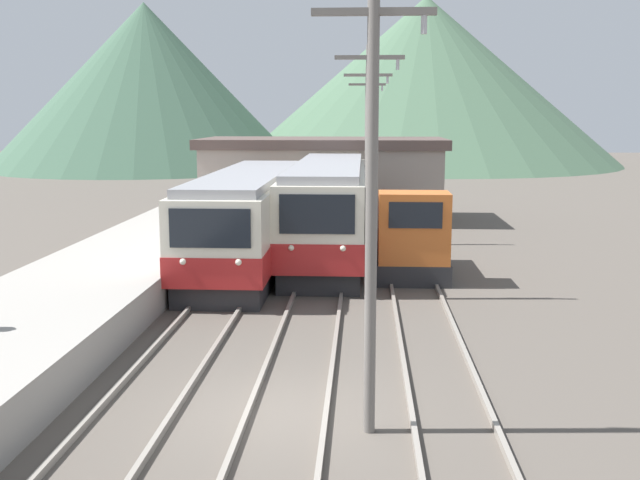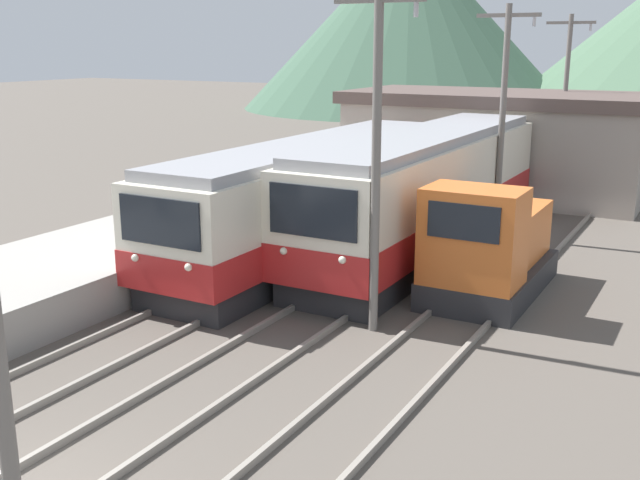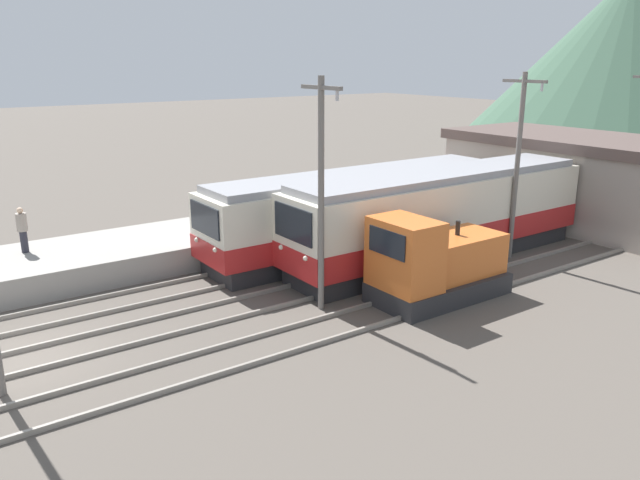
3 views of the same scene
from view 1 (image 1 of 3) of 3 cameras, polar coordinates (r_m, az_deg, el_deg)
ground_plane at (r=14.28m, az=-3.29°, el=-12.98°), size 200.00×200.00×0.00m
track_left at (r=14.76m, az=-13.60°, el=-12.17°), size 1.54×60.00×0.14m
track_center at (r=14.23m, az=-2.47°, el=-12.75°), size 1.54×60.00×0.14m
track_right at (r=14.26m, az=9.93°, el=-12.84°), size 1.54×60.00×0.14m
commuter_train_left at (r=27.49m, az=-5.40°, el=1.40°), size 2.84×14.14×3.43m
commuter_train_center at (r=29.15m, az=0.64°, el=2.09°), size 2.84×14.25×3.65m
shunting_locomotive at (r=25.92m, az=6.92°, el=-0.00°), size 2.40×4.86×3.00m
catenary_mast_near at (r=12.44m, az=3.98°, el=2.94°), size 2.00×0.20×7.43m
catenary_mast_mid at (r=21.95m, az=3.73°, el=5.78°), size 2.00×0.20×7.43m
catenary_mast_far at (r=31.48m, az=3.63°, el=6.90°), size 2.00×0.20×7.43m
catenary_mast_distant at (r=41.02m, az=3.58°, el=7.50°), size 2.00×0.20×7.43m
station_building at (r=39.30m, az=0.24°, el=4.68°), size 12.60×6.30×4.27m
mountain_backdrop at (r=83.91m, az=1.08°, el=11.90°), size 67.37×45.78×18.47m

